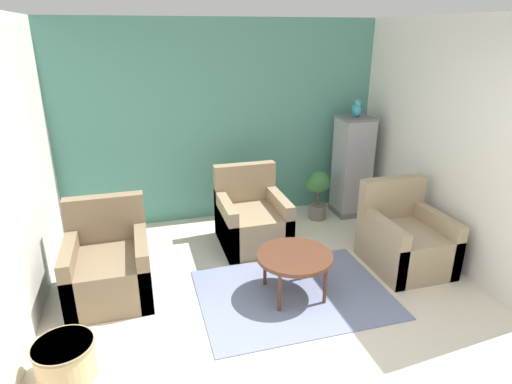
% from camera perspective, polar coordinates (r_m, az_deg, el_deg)
% --- Properties ---
extents(ground_plane, '(20.00, 20.00, 0.00)m').
position_cam_1_polar(ground_plane, '(3.63, 7.61, -22.94)').
color(ground_plane, beige).
rests_on(ground_plane, ground).
extents(wall_back_accent, '(4.42, 0.06, 2.66)m').
position_cam_1_polar(wall_back_accent, '(5.84, -4.49, 9.14)').
color(wall_back_accent, '#4C897A').
rests_on(wall_back_accent, ground_plane).
extents(wall_left, '(0.06, 3.20, 2.66)m').
position_cam_1_polar(wall_left, '(4.27, -29.43, 2.15)').
color(wall_left, silver).
rests_on(wall_left, ground_plane).
extents(wall_right, '(0.06, 3.20, 2.66)m').
position_cam_1_polar(wall_right, '(5.31, 23.40, 6.34)').
color(wall_right, silver).
rests_on(wall_right, ground_plane).
extents(area_rug, '(1.88, 1.40, 0.01)m').
position_cam_1_polar(area_rug, '(4.46, 5.00, -13.33)').
color(area_rug, slate).
rests_on(area_rug, ground_plane).
extents(coffee_table, '(0.75, 0.75, 0.45)m').
position_cam_1_polar(coffee_table, '(4.24, 5.17, -8.77)').
color(coffee_table, '#512D1E').
rests_on(coffee_table, ground_plane).
extents(armchair_left, '(0.78, 0.87, 0.94)m').
position_cam_1_polar(armchair_left, '(4.54, -19.00, -9.48)').
color(armchair_left, '#7A664C').
rests_on(armchair_left, ground_plane).
extents(armchair_right, '(0.78, 0.87, 0.94)m').
position_cam_1_polar(armchair_right, '(5.08, 19.19, -6.15)').
color(armchair_right, '#9E896B').
rests_on(armchair_right, ground_plane).
extents(armchair_middle, '(0.78, 0.87, 0.94)m').
position_cam_1_polar(armchair_middle, '(5.29, -0.58, -3.83)').
color(armchair_middle, '#8E7A5B').
rests_on(armchair_middle, ground_plane).
extents(birdcage, '(0.45, 0.45, 1.40)m').
position_cam_1_polar(birdcage, '(6.18, 12.68, 3.32)').
color(birdcage, slate).
rests_on(birdcage, ground_plane).
extents(parrot, '(0.11, 0.20, 0.24)m').
position_cam_1_polar(parrot, '(5.99, 13.29, 10.76)').
color(parrot, teal).
rests_on(parrot, birdcage).
extents(potted_plant, '(0.33, 0.30, 0.69)m').
position_cam_1_polar(potted_plant, '(5.99, 8.32, 0.26)').
color(potted_plant, '#66605B').
rests_on(potted_plant, ground_plane).
extents(wicker_basket, '(0.46, 0.46, 0.31)m').
position_cam_1_polar(wicker_basket, '(3.76, -24.08, -19.70)').
color(wicker_basket, tan).
rests_on(wicker_basket, ground_plane).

